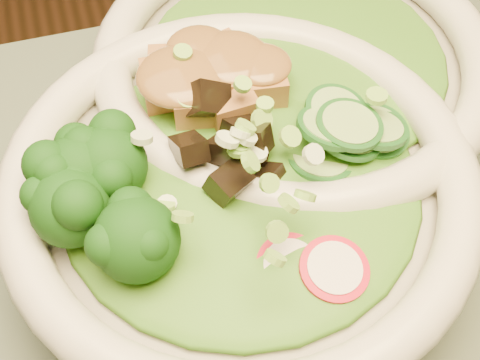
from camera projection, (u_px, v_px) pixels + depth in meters
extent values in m
cylinder|color=beige|center=(240.00, 212.00, 0.45)|extent=(0.27, 0.27, 0.06)
torus|color=beige|center=(240.00, 178.00, 0.41)|extent=(0.30, 0.30, 0.03)
cylinder|color=beige|center=(292.00, 90.00, 0.51)|extent=(0.26, 0.26, 0.06)
torus|color=beige|center=(295.00, 54.00, 0.48)|extent=(0.29, 0.29, 0.03)
ellipsoid|color=#2D6314|center=(240.00, 179.00, 0.42)|extent=(0.23, 0.23, 0.03)
ellipsoid|color=#2D6314|center=(295.00, 56.00, 0.49)|extent=(0.20, 0.20, 0.02)
ellipsoid|color=brown|center=(204.00, 71.00, 0.43)|extent=(0.08, 0.06, 0.02)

